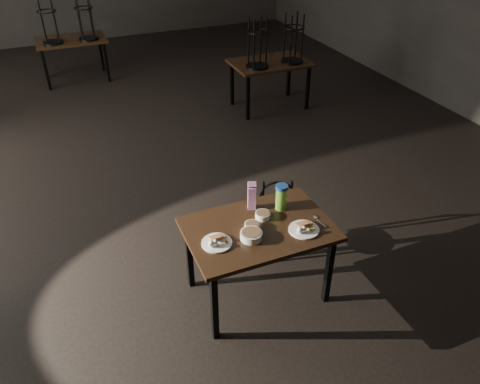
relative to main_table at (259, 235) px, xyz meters
name	(u,v)px	position (x,y,z in m)	size (l,w,h in m)	color
main_table	(259,235)	(0.00, 0.00, 0.00)	(1.20, 0.80, 0.75)	black
plate_left	(217,242)	(-0.39, -0.06, 0.10)	(0.24, 0.24, 0.08)	white
plate_right	(304,228)	(0.32, -0.18, 0.10)	(0.25, 0.25, 0.08)	white
bowl_near	(252,226)	(-0.06, 0.00, 0.11)	(0.13, 0.13, 0.05)	white
bowl_far	(263,215)	(0.08, 0.11, 0.11)	(0.13, 0.13, 0.05)	white
bowl_big	(251,235)	(-0.12, -0.11, 0.11)	(0.18, 0.18, 0.06)	white
juice_carton	(252,196)	(0.05, 0.27, 0.21)	(0.09, 0.09, 0.27)	#951B71
water_bottle	(281,197)	(0.28, 0.17, 0.20)	(0.14, 0.14, 0.24)	#75BF38
spoon	(316,218)	(0.50, -0.08, 0.08)	(0.04, 0.18, 0.01)	silver
bentwood_chair	(278,213)	(0.42, 0.46, -0.22)	(0.40, 0.39, 0.76)	black
bg_table_right	(271,62)	(1.91, 3.67, 0.08)	(1.20, 0.80, 1.48)	black
bg_table_far	(71,39)	(-0.83, 6.16, 0.08)	(1.20, 0.80, 1.48)	black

